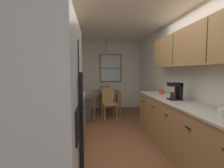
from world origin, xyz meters
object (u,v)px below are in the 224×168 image
object	(u,v)px
dining_chair_near	(109,102)
stove_range	(52,150)
mug_by_coffeemaker	(161,92)
microwave_over_range	(38,46)
table_serving_bowl	(104,90)
trash_bin	(86,110)
mug_spare	(222,112)
dining_chair_far	(105,96)
coffee_maker	(176,91)
storage_canister	(59,101)
dining_table	(106,95)
refrigerator	(30,144)

from	to	relation	value
dining_chair_near	stove_range	bearing A→B (deg)	-109.10
mug_by_coffeemaker	microwave_over_range	bearing A→B (deg)	-145.38
microwave_over_range	table_serving_bowl	size ratio (longest dim) A/B	3.55
trash_bin	stove_range	bearing A→B (deg)	-96.55
dining_chair_near	mug_spare	distance (m)	3.24
dining_chair_far	mug_spare	world-z (taller)	mug_spare
coffee_maker	table_serving_bowl	bearing A→B (deg)	114.06
storage_canister	mug_by_coffeemaker	world-z (taller)	storage_canister
dining_chair_far	coffee_maker	xyz separation A→B (m)	(1.08, -3.15, 0.56)
coffee_maker	table_serving_bowl	distance (m)	2.83
dining_table	mug_by_coffeemaker	size ratio (longest dim) A/B	7.10
trash_bin	mug_by_coffeemaker	size ratio (longest dim) A/B	5.32
microwave_over_range	coffee_maker	world-z (taller)	microwave_over_range
dining_table	table_serving_bowl	distance (m)	0.19
dining_table	dining_chair_near	xyz separation A→B (m)	(0.03, -0.58, -0.12)
mug_spare	dining_chair_far	bearing A→B (deg)	104.01
stove_range	dining_chair_near	bearing A→B (deg)	70.90
stove_range	mug_by_coffeemaker	distance (m)	2.54
dining_chair_far	coffee_maker	bearing A→B (deg)	-71.11
refrigerator	mug_spare	xyz separation A→B (m)	(1.91, 0.44, 0.06)
microwave_over_range	storage_canister	bearing A→B (deg)	77.74
mug_by_coffeemaker	table_serving_bowl	size ratio (longest dim) A/B	0.71
stove_range	dining_chair_far	size ratio (longest dim) A/B	1.22
dining_chair_near	storage_canister	distance (m)	2.52
mug_by_coffeemaker	dining_chair_far	bearing A→B (deg)	114.23
dining_chair_near	mug_by_coffeemaker	size ratio (longest dim) A/B	7.25
mug_spare	stove_range	bearing A→B (deg)	172.02
stove_range	storage_canister	bearing A→B (deg)	90.64
dining_chair_far	trash_bin	size ratio (longest dim) A/B	1.36
dining_chair_far	microwave_over_range	bearing A→B (deg)	-104.58
stove_range	mug_spare	world-z (taller)	stove_range
refrigerator	stove_range	xyz separation A→B (m)	(-0.04, 0.71, -0.42)
dining_chair_far	coffee_maker	size ratio (longest dim) A/B	2.89
microwave_over_range	trash_bin	size ratio (longest dim) A/B	0.94
dining_table	storage_canister	xyz separation A→B (m)	(-0.94, -2.86, 0.36)
refrigerator	trash_bin	size ratio (longest dim) A/B	2.70
dining_table	mug_spare	world-z (taller)	mug_spare
trash_bin	microwave_over_range	bearing A→B (deg)	-99.04
stove_range	table_serving_bowl	size ratio (longest dim) A/B	6.29
dining_table	coffee_maker	bearing A→B (deg)	-67.73
table_serving_bowl	stove_range	bearing A→B (deg)	-104.06
dining_table	trash_bin	distance (m)	1.06
stove_range	mug_spare	distance (m)	2.03
microwave_over_range	mug_spare	bearing A→B (deg)	-7.55
microwave_over_range	dining_chair_near	distance (m)	3.21
mug_by_coffeemaker	mug_spare	size ratio (longest dim) A/B	1.09
mug_by_coffeemaker	table_serving_bowl	xyz separation A→B (m)	(-1.18, 1.88, -0.17)
dining_chair_near	trash_bin	size ratio (longest dim) A/B	1.36
dining_chair_near	dining_chair_far	distance (m)	1.16
dining_table	trash_bin	world-z (taller)	dining_table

